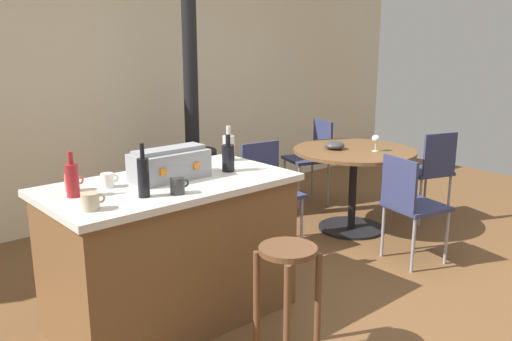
# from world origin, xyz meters

# --- Properties ---
(ground_plane) EXTENTS (8.80, 8.80, 0.00)m
(ground_plane) POSITION_xyz_m (0.00, 0.00, 0.00)
(ground_plane) COLOR brown
(back_wall) EXTENTS (8.00, 0.10, 2.70)m
(back_wall) POSITION_xyz_m (0.00, 2.63, 1.35)
(back_wall) COLOR beige
(back_wall) RESTS_ON ground_plane
(kitchen_island) EXTENTS (1.47, 0.80, 0.89)m
(kitchen_island) POSITION_xyz_m (-0.82, 0.53, 0.45)
(kitchen_island) COLOR brown
(kitchen_island) RESTS_ON ground_plane
(wooden_stool) EXTENTS (0.31, 0.31, 0.66)m
(wooden_stool) POSITION_xyz_m (-0.62, -0.28, 0.47)
(wooden_stool) COLOR brown
(wooden_stool) RESTS_ON ground_plane
(dining_table) EXTENTS (1.08, 1.08, 0.75)m
(dining_table) POSITION_xyz_m (1.29, 0.82, 0.58)
(dining_table) COLOR black
(dining_table) RESTS_ON ground_plane
(folding_chair_near) EXTENTS (0.46, 0.46, 0.87)m
(folding_chair_near) POSITION_xyz_m (0.44, 1.02, 0.52)
(folding_chair_near) COLOR navy
(folding_chair_near) RESTS_ON ground_plane
(folding_chair_far) EXTENTS (0.49, 0.49, 0.85)m
(folding_chair_far) POSITION_xyz_m (1.03, 0.06, 0.50)
(folding_chair_far) COLOR navy
(folding_chair_far) RESTS_ON ground_plane
(folding_chair_left) EXTENTS (0.51, 0.51, 0.87)m
(folding_chair_left) POSITION_xyz_m (2.02, 0.49, 0.52)
(folding_chair_left) COLOR navy
(folding_chair_left) RESTS_ON ground_plane
(folding_chair_right) EXTENTS (0.50, 0.50, 0.88)m
(folding_chair_right) POSITION_xyz_m (1.63, 1.63, 0.53)
(folding_chair_right) COLOR navy
(folding_chair_right) RESTS_ON ground_plane
(wood_stove) EXTENTS (0.44, 0.45, 2.23)m
(wood_stove) POSITION_xyz_m (0.29, 1.89, 0.54)
(wood_stove) COLOR black
(wood_stove) RESTS_ON ground_plane
(toolbox) EXTENTS (0.46, 0.23, 0.19)m
(toolbox) POSITION_xyz_m (-0.78, 0.57, 0.98)
(toolbox) COLOR gray
(toolbox) RESTS_ON kitchen_island
(bottle_0) EXTENTS (0.08, 0.08, 0.24)m
(bottle_0) POSITION_xyz_m (-0.20, 0.74, 0.98)
(bottle_0) COLOR #B7B2AD
(bottle_0) RESTS_ON kitchen_island
(bottle_1) EXTENTS (0.07, 0.07, 0.25)m
(bottle_1) POSITION_xyz_m (-1.37, 0.59, 0.98)
(bottle_1) COLOR maroon
(bottle_1) RESTS_ON kitchen_island
(bottle_2) EXTENTS (0.08, 0.08, 0.24)m
(bottle_2) POSITION_xyz_m (-0.40, 0.49, 0.98)
(bottle_2) COLOR black
(bottle_2) RESTS_ON kitchen_island
(bottle_3) EXTENTS (0.06, 0.06, 0.29)m
(bottle_3) POSITION_xyz_m (-1.09, 0.34, 1.00)
(bottle_3) COLOR black
(bottle_3) RESTS_ON kitchen_island
(cup_0) EXTENTS (0.11, 0.07, 0.08)m
(cup_0) POSITION_xyz_m (-1.15, 0.65, 0.93)
(cup_0) COLOR white
(cup_0) RESTS_ON kitchen_island
(cup_1) EXTENTS (0.11, 0.08, 0.10)m
(cup_1) POSITION_xyz_m (-0.50, 0.75, 0.93)
(cup_1) COLOR #4C7099
(cup_1) RESTS_ON kitchen_island
(cup_2) EXTENTS (0.12, 0.09, 0.09)m
(cup_2) POSITION_xyz_m (-1.40, 0.32, 0.93)
(cup_2) COLOR tan
(cup_2) RESTS_ON kitchen_island
(cup_3) EXTENTS (0.12, 0.08, 0.09)m
(cup_3) POSITION_xyz_m (-0.92, 0.28, 0.93)
(cup_3) COLOR #383838
(cup_3) RESTS_ON kitchen_island
(cup_4) EXTENTS (0.11, 0.07, 0.10)m
(cup_4) POSITION_xyz_m (-1.33, 0.71, 0.93)
(cup_4) COLOR #DB6651
(cup_4) RESTS_ON kitchen_island
(wine_glass) EXTENTS (0.07, 0.07, 0.14)m
(wine_glass) POSITION_xyz_m (1.36, 0.64, 0.86)
(wine_glass) COLOR silver
(wine_glass) RESTS_ON dining_table
(serving_bowl) EXTENTS (0.18, 0.18, 0.07)m
(serving_bowl) POSITION_xyz_m (1.16, 0.94, 0.79)
(serving_bowl) COLOR #383838
(serving_bowl) RESTS_ON dining_table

